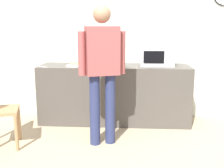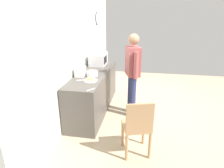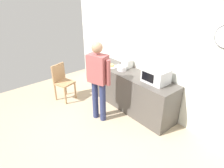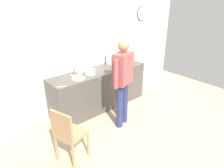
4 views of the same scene
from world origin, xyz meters
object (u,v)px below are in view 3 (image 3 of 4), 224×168
object	(u,v)px
sandwich_plate	(111,66)
wooden_chair	(62,80)
person_standing	(98,77)
toaster	(127,63)
microwave	(156,76)
spoon_utensil	(117,65)
fork_utensil	(96,63)
salad_bowl	(122,68)

from	to	relation	value
sandwich_plate	wooden_chair	bearing A→B (deg)	-130.90
person_standing	toaster	bearing A→B (deg)	102.84
microwave	toaster	bearing A→B (deg)	172.17
spoon_utensil	wooden_chair	distance (m)	1.47
spoon_utensil	fork_utensil	bearing A→B (deg)	-143.45
spoon_utensil	wooden_chair	world-z (taller)	wooden_chair
sandwich_plate	person_standing	bearing A→B (deg)	-57.05
sandwich_plate	salad_bowl	size ratio (longest dim) A/B	1.17
sandwich_plate	toaster	distance (m)	0.39
sandwich_plate	fork_utensil	xyz separation A→B (m)	(-0.44, -0.13, -0.02)
salad_bowl	wooden_chair	size ratio (longest dim) A/B	0.24
toaster	wooden_chair	size ratio (longest dim) A/B	0.23
salad_bowl	toaster	xyz separation A→B (m)	(-0.06, 0.23, 0.05)
microwave	wooden_chair	bearing A→B (deg)	-151.88
salad_bowl	toaster	distance (m)	0.25
salad_bowl	person_standing	bearing A→B (deg)	-77.96
sandwich_plate	microwave	bearing A→B (deg)	7.02
salad_bowl	wooden_chair	distance (m)	1.58
fork_utensil	person_standing	world-z (taller)	person_standing
person_standing	wooden_chair	distance (m)	1.42
microwave	sandwich_plate	xyz separation A→B (m)	(-1.24, -0.15, -0.13)
fork_utensil	wooden_chair	distance (m)	0.98
salad_bowl	spoon_utensil	xyz separation A→B (m)	(-0.32, 0.14, -0.05)
microwave	toaster	xyz separation A→B (m)	(-0.99, 0.14, -0.05)
person_standing	wooden_chair	world-z (taller)	person_standing
microwave	spoon_utensil	distance (m)	1.25
sandwich_plate	fork_utensil	world-z (taller)	sandwich_plate
microwave	sandwich_plate	size ratio (longest dim) A/B	1.90
toaster	spoon_utensil	bearing A→B (deg)	-160.17
spoon_utensil	wooden_chair	bearing A→B (deg)	-125.68
salad_bowl	spoon_utensil	bearing A→B (deg)	155.94
sandwich_plate	fork_utensil	bearing A→B (deg)	-163.56
microwave	wooden_chair	distance (m)	2.40
spoon_utensil	person_standing	bearing A→B (deg)	-62.86
toaster	person_standing	bearing A→B (deg)	-77.16
microwave	wooden_chair	xyz separation A→B (m)	(-2.07, -1.10, -0.52)
salad_bowl	fork_utensil	world-z (taller)	salad_bowl
toaster	person_standing	world-z (taller)	person_standing
sandwich_plate	person_standing	xyz separation A→B (m)	(0.49, -0.76, 0.11)
fork_utensil	person_standing	bearing A→B (deg)	-33.96
microwave	salad_bowl	distance (m)	0.93
microwave	spoon_utensil	size ratio (longest dim) A/B	2.94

